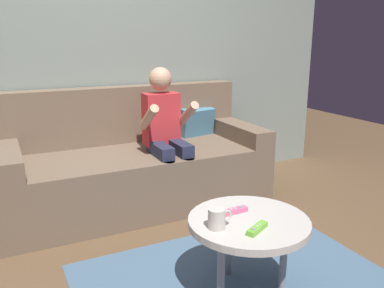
# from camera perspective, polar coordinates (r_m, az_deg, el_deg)

# --- Properties ---
(wall_back) EXTENTS (4.37, 0.05, 2.50)m
(wall_back) POSITION_cam_1_polar(r_m,az_deg,el_deg) (3.26, -14.34, 14.66)
(wall_back) COLOR gray
(wall_back) RESTS_ON ground
(couch) EXTENTS (1.93, 0.80, 0.87)m
(couch) POSITION_cam_1_polar(r_m,az_deg,el_deg) (3.08, -8.05, -2.99)
(couch) COLOR #75604C
(couch) RESTS_ON ground
(person_seated_on_couch) EXTENTS (0.36, 0.44, 1.03)m
(person_seated_on_couch) POSITION_cam_1_polar(r_m,az_deg,el_deg) (2.90, -3.68, 1.86)
(person_seated_on_couch) COLOR #282D47
(person_seated_on_couch) RESTS_ON ground
(coffee_table) EXTENTS (0.58, 0.58, 0.40)m
(coffee_table) POSITION_cam_1_polar(r_m,az_deg,el_deg) (1.98, 7.98, -11.47)
(coffee_table) COLOR beige
(coffee_table) RESTS_ON ground
(game_remote_lime_near_edge) EXTENTS (0.14, 0.10, 0.03)m
(game_remote_lime_near_edge) POSITION_cam_1_polar(r_m,az_deg,el_deg) (1.85, 9.25, -11.76)
(game_remote_lime_near_edge) COLOR #72C638
(game_remote_lime_near_edge) RESTS_ON coffee_table
(game_remote_pink_center) EXTENTS (0.14, 0.04, 0.03)m
(game_remote_pink_center) POSITION_cam_1_polar(r_m,az_deg,el_deg) (2.01, 6.04, -9.42)
(game_remote_pink_center) COLOR pink
(game_remote_pink_center) RESTS_ON coffee_table
(coffee_mug) EXTENTS (0.12, 0.08, 0.09)m
(coffee_mug) POSITION_cam_1_polar(r_m,az_deg,el_deg) (1.84, 3.61, -10.50)
(coffee_mug) COLOR silver
(coffee_mug) RESTS_ON coffee_table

